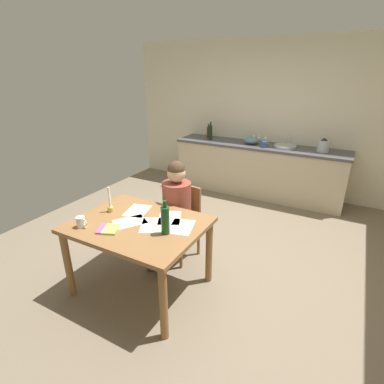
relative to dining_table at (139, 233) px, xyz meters
The scene contains 25 objects.
ground_plane 1.06m from the dining_table, 73.33° to the left, with size 5.20×5.20×0.04m, color #7A6B56.
wall_back 3.47m from the dining_table, 85.98° to the left, with size 5.20×0.12×2.60m, color silver.
kitchen_counter 3.05m from the dining_table, 85.50° to the left, with size 2.93×0.64×0.90m.
dining_table is the anchor object (origin of this frame).
chair_at_table 0.74m from the dining_table, 86.17° to the left, with size 0.45×0.45×0.86m.
person_seated 0.58m from the dining_table, 86.93° to the left, with size 0.38×0.62×1.19m.
coffee_mug 0.53m from the dining_table, 142.37° to the right, with size 0.12×0.08×0.10m.
candlestick 0.44m from the dining_table, behind, with size 0.06×0.06×0.27m.
book_magazine 0.28m from the dining_table, 119.56° to the right, with size 0.13×0.18×0.02m, color #A0B853.
book_cookery 0.32m from the dining_table, 125.88° to the right, with size 0.13×0.17×0.02m, color #B8529D.
paper_letter 0.43m from the dining_table, 18.35° to the left, with size 0.21×0.30×0.00m, color white.
paper_bill 0.29m from the dining_table, 129.34° to the left, with size 0.21×0.30×0.00m, color white.
paper_envelope 0.14m from the dining_table, 166.45° to the right, with size 0.21×0.30×0.00m, color white.
paper_receipt 0.33m from the dining_table, 48.11° to the left, with size 0.21×0.30×0.00m, color white.
paper_notice 0.18m from the dining_table, 11.42° to the left, with size 0.21×0.30×0.00m, color white.
wine_bottle_on_table 0.41m from the dining_table, ahead, with size 0.08×0.08×0.31m.
sink_unit 3.13m from the dining_table, 77.53° to the left, with size 0.36×0.36×0.24m.
bottle_oil 3.24m from the dining_table, 103.89° to the left, with size 0.07×0.07×0.26m.
bottle_vinegar 3.12m from the dining_table, 102.69° to the left, with size 0.06×0.06×0.32m.
mixing_bowl 3.06m from the dining_table, 88.22° to the left, with size 0.26×0.26×0.12m, color #668C99.
stovetop_kettle 3.30m from the dining_table, 67.62° to the left, with size 0.18×0.18×0.22m.
wine_glass_near_sink 3.22m from the dining_table, 84.68° to the left, with size 0.07×0.07×0.15m.
wine_glass_by_kettle 3.21m from the dining_table, 86.72° to the left, with size 0.07×0.07×0.15m.
wine_glass_back_left 3.21m from the dining_table, 88.39° to the left, with size 0.07×0.07×0.15m.
teacup_on_counter 2.93m from the dining_table, 82.71° to the left, with size 0.12×0.08×0.10m.
Camera 1 is at (1.41, -2.75, 2.09)m, focal length 27.99 mm.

